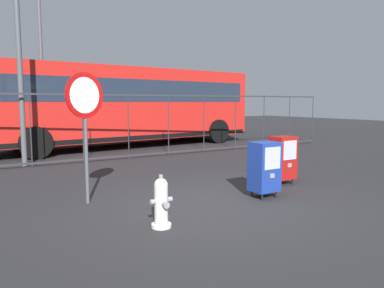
# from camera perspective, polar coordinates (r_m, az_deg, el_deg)

# --- Properties ---
(ground_plane) EXTENTS (60.00, 60.00, 0.00)m
(ground_plane) POSITION_cam_1_polar(r_m,az_deg,el_deg) (6.38, 3.45, -9.28)
(ground_plane) COLOR #262628
(fire_hydrant) EXTENTS (0.33, 0.32, 0.75)m
(fire_hydrant) POSITION_cam_1_polar(r_m,az_deg,el_deg) (5.16, -4.81, -9.08)
(fire_hydrant) COLOR silver
(fire_hydrant) RESTS_ON ground_plane
(newspaper_box_primary) EXTENTS (0.48, 0.42, 1.02)m
(newspaper_box_primary) POSITION_cam_1_polar(r_m,az_deg,el_deg) (6.80, 11.19, -3.47)
(newspaper_box_primary) COLOR black
(newspaper_box_primary) RESTS_ON ground_plane
(newspaper_box_secondary) EXTENTS (0.48, 0.42, 1.02)m
(newspaper_box_secondary) POSITION_cam_1_polar(r_m,az_deg,el_deg) (7.98, 13.89, -2.06)
(newspaper_box_secondary) COLOR black
(newspaper_box_secondary) RESTS_ON ground_plane
(stop_sign) EXTENTS (0.71, 0.31, 2.23)m
(stop_sign) POSITION_cam_1_polar(r_m,az_deg,el_deg) (6.42, -16.28, 5.06)
(stop_sign) COLOR #4C4F54
(stop_sign) RESTS_ON ground_plane
(fence_barrier) EXTENTS (18.03, 0.04, 2.00)m
(fence_barrier) POSITION_cam_1_polar(r_m,az_deg,el_deg) (11.12, -13.16, 2.66)
(fence_barrier) COLOR #2D2D33
(fence_barrier) RESTS_ON ground_plane
(bus_near) EXTENTS (10.68, 3.50, 3.00)m
(bus_near) POSITION_cam_1_polar(r_m,az_deg,el_deg) (14.54, -10.30, 6.32)
(bus_near) COLOR red
(bus_near) RESTS_ON ground_plane
(bus_far) EXTENTS (10.69, 3.54, 3.00)m
(bus_far) POSITION_cam_1_polar(r_m,az_deg,el_deg) (18.77, -11.01, 6.33)
(bus_far) COLOR red
(bus_far) RESTS_ON ground_plane
(street_light_near_right) EXTENTS (0.32, 0.32, 7.49)m
(street_light_near_right) POSITION_cam_1_polar(r_m,az_deg,el_deg) (20.00, -25.24, 13.32)
(street_light_near_right) COLOR #4C4F54
(street_light_near_right) RESTS_ON ground_plane
(street_light_far_right) EXTENTS (0.32, 0.32, 7.71)m
(street_light_far_right) POSITION_cam_1_polar(r_m,az_deg,el_deg) (16.43, -22.54, 15.46)
(street_light_far_right) COLOR #4C4F54
(street_light_far_right) RESTS_ON ground_plane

